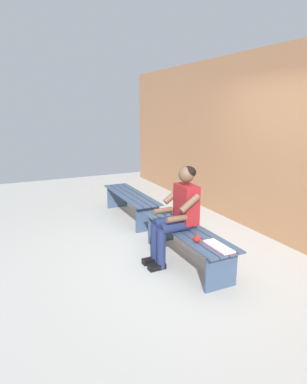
# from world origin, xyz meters

# --- Properties ---
(ground_plane) EXTENTS (10.00, 7.00, 0.04)m
(ground_plane) POSITION_xyz_m (0.98, 1.00, -0.02)
(ground_plane) COLOR #B2B2AD
(brick_wall) EXTENTS (9.50, 0.24, 2.83)m
(brick_wall) POSITION_xyz_m (0.50, -1.71, 1.41)
(brick_wall) COLOR #B27A51
(brick_wall) RESTS_ON ground
(bench_near) EXTENTS (1.71, 0.46, 0.45)m
(bench_near) POSITION_xyz_m (0.00, 0.00, 0.35)
(bench_near) COLOR #384C6B
(bench_near) RESTS_ON ground
(bench_far) EXTENTS (1.72, 0.46, 0.45)m
(bench_far) POSITION_xyz_m (1.96, 0.00, 0.35)
(bench_far) COLOR #384C6B
(bench_far) RESTS_ON ground
(person_seated) EXTENTS (0.50, 0.69, 1.26)m
(person_seated) POSITION_xyz_m (0.07, 0.10, 0.69)
(person_seated) COLOR maroon
(person_seated) RESTS_ON ground
(apple) EXTENTS (0.08, 0.08, 0.08)m
(apple) POSITION_xyz_m (-0.40, 0.11, 0.50)
(apple) COLOR red
(apple) RESTS_ON bench_near
(book_open) EXTENTS (0.41, 0.16, 0.02)m
(book_open) POSITION_xyz_m (-0.64, -0.02, 0.46)
(book_open) COLOR white
(book_open) RESTS_ON bench_near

